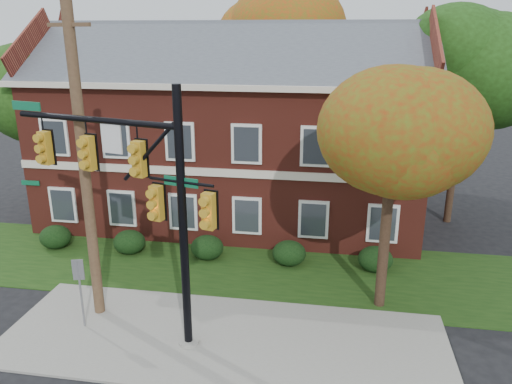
% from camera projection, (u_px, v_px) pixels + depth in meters
% --- Properties ---
extents(ground, '(120.00, 120.00, 0.00)m').
position_uv_depth(ground, '(216.00, 360.00, 14.78)').
color(ground, black).
rests_on(ground, ground).
extents(sidewalk, '(14.00, 5.00, 0.08)m').
position_uv_depth(sidewalk, '(223.00, 340.00, 15.70)').
color(sidewalk, gray).
rests_on(sidewalk, ground).
extents(grass_strip, '(30.00, 6.00, 0.04)m').
position_uv_depth(grass_strip, '(251.00, 269.00, 20.40)').
color(grass_strip, '#193811').
rests_on(grass_strip, ground).
extents(apartment_building, '(18.80, 8.80, 9.74)m').
position_uv_depth(apartment_building, '(231.00, 122.00, 24.77)').
color(apartment_building, maroon).
rests_on(apartment_building, ground).
extents(hedge_far_left, '(1.40, 1.26, 1.05)m').
position_uv_depth(hedge_far_left, '(55.00, 237.00, 22.30)').
color(hedge_far_left, black).
rests_on(hedge_far_left, ground).
extents(hedge_left, '(1.40, 1.26, 1.05)m').
position_uv_depth(hedge_left, '(129.00, 242.00, 21.76)').
color(hedge_left, black).
rests_on(hedge_left, ground).
extents(hedge_center, '(1.40, 1.26, 1.05)m').
position_uv_depth(hedge_center, '(207.00, 247.00, 21.21)').
color(hedge_center, black).
rests_on(hedge_center, ground).
extents(hedge_right, '(1.40, 1.26, 1.05)m').
position_uv_depth(hedge_right, '(289.00, 253.00, 20.67)').
color(hedge_right, black).
rests_on(hedge_right, ground).
extents(hedge_far_right, '(1.40, 1.26, 1.05)m').
position_uv_depth(hedge_far_right, '(375.00, 259.00, 20.13)').
color(hedge_far_right, black).
rests_on(hedge_far_right, ground).
extents(tree_near_right, '(4.50, 4.25, 8.58)m').
position_uv_depth(tree_near_right, '(403.00, 120.00, 15.54)').
color(tree_near_right, black).
rests_on(tree_near_right, ground).
extents(tree_left_rear, '(5.40, 5.10, 8.88)m').
position_uv_depth(tree_left_rear, '(34.00, 86.00, 24.71)').
color(tree_left_rear, black).
rests_on(tree_left_rear, ground).
extents(tree_right_rear, '(6.30, 5.95, 10.62)m').
position_uv_depth(tree_right_rear, '(476.00, 58.00, 22.85)').
color(tree_right_rear, black).
rests_on(tree_right_rear, ground).
extents(tree_far_rear, '(6.84, 6.46, 11.52)m').
position_uv_depth(tree_far_rear, '(278.00, 39.00, 30.74)').
color(tree_far_rear, black).
rests_on(tree_far_rear, ground).
extents(traffic_signal, '(6.98, 1.95, 7.99)m').
position_uv_depth(traffic_signal, '(139.00, 188.00, 14.52)').
color(traffic_signal, gray).
rests_on(traffic_signal, ground).
extents(utility_pole, '(1.56, 0.57, 10.28)m').
position_uv_depth(utility_pole, '(84.00, 168.00, 15.66)').
color(utility_pole, '#4D3424').
rests_on(utility_pole, ground).
extents(sign_post, '(0.36, 0.14, 2.46)m').
position_uv_depth(sign_post, '(80.00, 282.00, 15.89)').
color(sign_post, slate).
rests_on(sign_post, ground).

